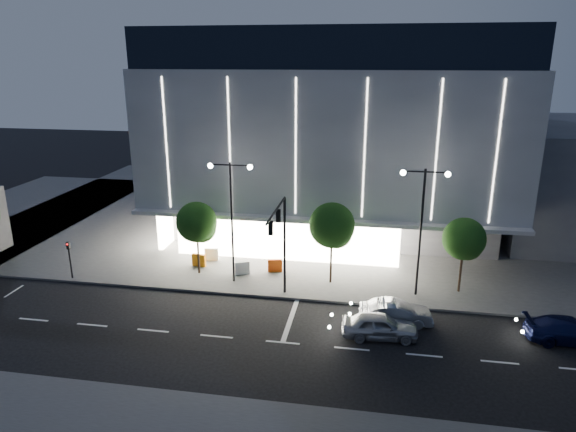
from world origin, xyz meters
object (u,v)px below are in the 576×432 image
at_px(tree_left, 197,224).
at_px(tree_right, 464,241).
at_px(barrier_c, 275,266).
at_px(barrier_d, 242,268).
at_px(tree_mid, 332,228).
at_px(ped_signal_far, 70,256).
at_px(car_lead, 380,326).
at_px(barrier_a, 199,260).
at_px(car_third, 570,331).
at_px(street_lamp_east, 422,214).
at_px(barrier_b, 212,254).
at_px(car_second, 396,313).
at_px(traffic_mast, 281,233).
at_px(street_lamp_west, 231,205).

xyz_separation_m(tree_left, tree_right, (19.00, -0.00, -0.15)).
distance_m(barrier_c, barrier_d, 2.51).
xyz_separation_m(tree_mid, tree_right, (9.00, -0.00, -0.45)).
relative_size(ped_signal_far, car_lead, 0.67).
distance_m(ped_signal_far, car_lead, 22.99).
relative_size(barrier_a, barrier_c, 1.00).
bearing_deg(car_third, street_lamp_east, 58.92).
bearing_deg(barrier_d, tree_mid, -25.76).
bearing_deg(barrier_c, barrier_b, 152.37).
bearing_deg(car_second, barrier_a, 60.52).
height_order(ped_signal_far, car_lead, ped_signal_far).
distance_m(tree_left, tree_mid, 10.00).
relative_size(traffic_mast, car_lead, 1.59).
xyz_separation_m(tree_right, barrier_a, (-19.46, 1.23, -3.23)).
bearing_deg(tree_left, barrier_a, 110.69).
distance_m(street_lamp_west, tree_mid, 7.28).
bearing_deg(tree_left, street_lamp_east, -3.65).
relative_size(tree_mid, barrier_a, 5.59).
bearing_deg(barrier_c, car_second, -48.30).
bearing_deg(street_lamp_east, traffic_mast, -163.52).
height_order(tree_left, car_lead, tree_left).
xyz_separation_m(car_third, barrier_b, (-24.24, 8.22, -0.08)).
xyz_separation_m(car_second, barrier_d, (-11.20, 5.43, -0.08)).
distance_m(ped_signal_far, tree_mid, 19.35).
height_order(traffic_mast, tree_left, traffic_mast).
xyz_separation_m(ped_signal_far, tree_mid, (19.03, 2.52, 2.45)).
relative_size(ped_signal_far, tree_left, 0.52).
bearing_deg(car_third, tree_right, 41.31).
xyz_separation_m(car_second, barrier_a, (-14.94, 6.37, -0.08)).
bearing_deg(street_lamp_west, car_second, -19.71).
bearing_deg(barrier_b, barrier_c, -21.50).
bearing_deg(tree_mid, ped_signal_far, -172.45).
bearing_deg(traffic_mast, tree_mid, 50.58).
distance_m(car_second, barrier_d, 12.45).
relative_size(street_lamp_east, car_third, 1.80).
bearing_deg(barrier_b, car_second, -35.09).
bearing_deg(car_third, street_lamp_west, 75.50).
distance_m(car_lead, car_third, 10.94).
bearing_deg(car_lead, barrier_c, 39.47).
bearing_deg(ped_signal_far, tree_left, 15.61).
bearing_deg(traffic_mast, street_lamp_east, 16.48).
distance_m(traffic_mast, tree_left, 7.95).
bearing_deg(tree_left, car_third, -12.98).
height_order(street_lamp_east, car_second, street_lamp_east).
xyz_separation_m(ped_signal_far, car_lead, (22.53, -4.45, -1.13)).
bearing_deg(street_lamp_east, ped_signal_far, -176.56).
bearing_deg(street_lamp_east, tree_mid, 170.31).
xyz_separation_m(ped_signal_far, car_second, (23.50, -2.62, -1.16)).
height_order(car_third, barrier_b, car_third).
xyz_separation_m(ped_signal_far, tree_right, (28.03, 2.52, 2.00)).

